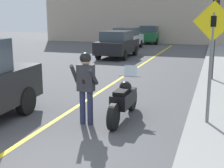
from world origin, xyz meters
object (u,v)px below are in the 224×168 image
object	(u,v)px
parked_car_white	(127,38)
motorcycle	(124,100)
traffic_light	(215,17)
parked_car_green	(150,34)
crossing_sign	(212,51)
parked_car_black	(117,44)
person_biker	(86,81)

from	to	relation	value
parked_car_white	motorcycle	bearing A→B (deg)	-74.54
motorcycle	traffic_light	distance (m)	6.24
parked_car_white	parked_car_green	size ratio (longest dim) A/B	1.00
motorcycle	crossing_sign	size ratio (longest dim) A/B	0.82
crossing_sign	parked_car_black	bearing A→B (deg)	116.87
person_biker	crossing_sign	distance (m)	2.99
motorcycle	parked_car_green	distance (m)	22.98
traffic_light	motorcycle	bearing A→B (deg)	-110.43
person_biker	traffic_light	size ratio (longest dim) A/B	0.51
crossing_sign	parked_car_green	size ratio (longest dim) A/B	0.67
person_biker	parked_car_white	distance (m)	18.06
motorcycle	parked_car_green	xyz separation A→B (m)	(-3.94, 22.63, 0.35)
crossing_sign	traffic_light	size ratio (longest dim) A/B	0.81
parked_car_black	parked_car_green	world-z (taller)	same
person_biker	parked_car_green	distance (m)	23.52
crossing_sign	traffic_light	world-z (taller)	traffic_light
person_biker	parked_car_green	xyz separation A→B (m)	(-3.18, 23.30, -0.24)
crossing_sign	parked_car_white	size ratio (longest dim) A/B	0.67
parked_car_green	traffic_light	bearing A→B (deg)	-70.70
traffic_light	parked_car_green	distance (m)	18.22
parked_car_green	parked_car_black	bearing A→B (deg)	-89.36
crossing_sign	parked_car_black	xyz separation A→B (m)	(-5.88, 11.60, -0.97)
crossing_sign	parked_car_white	world-z (taller)	crossing_sign
person_biker	crossing_sign	bearing A→B (deg)	13.85
parked_car_white	person_biker	bearing A→B (deg)	-77.43
person_biker	traffic_light	distance (m)	6.95
parked_car_black	parked_car_green	distance (m)	11.00
person_biker	parked_car_white	size ratio (longest dim) A/B	0.42
motorcycle	parked_car_white	xyz separation A→B (m)	(-4.69, 16.96, 0.35)
parked_car_green	motorcycle	bearing A→B (deg)	-80.12
crossing_sign	parked_car_green	distance (m)	23.41
traffic_light	parked_car_white	bearing A→B (deg)	120.51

